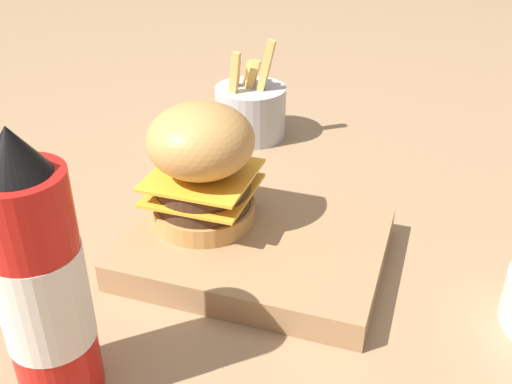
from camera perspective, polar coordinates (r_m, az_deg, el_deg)
name	(u,v)px	position (r m, az deg, el deg)	size (l,w,h in m)	color
ground_plane	(261,234)	(0.65, 0.45, -4.05)	(6.00, 6.00, 0.00)	#9E7A56
serving_board	(256,248)	(0.60, 0.00, -5.33)	(0.25, 0.19, 0.03)	#A37A51
burger	(202,165)	(0.59, -5.18, 2.59)	(0.10, 0.10, 0.13)	tan
ketchup_bottle	(41,284)	(0.45, -19.77, -8.28)	(0.06, 0.06, 0.22)	red
fries_basket	(250,110)	(0.85, -0.53, 7.80)	(0.10, 0.10, 0.14)	#B7B7BC
spoon	(12,213)	(0.73, -22.26, -1.85)	(0.15, 0.10, 0.01)	silver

